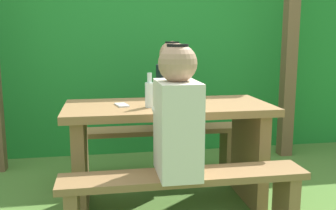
{
  "coord_description": "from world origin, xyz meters",
  "views": [
    {
      "loc": [
        -0.44,
        -2.52,
        1.2
      ],
      "look_at": [
        0.0,
        0.0,
        0.73
      ],
      "focal_mm": 40.57,
      "sensor_mm": 36.0,
      "label": 1
    }
  ],
  "objects_px": {
    "bench_near": "(184,194)",
    "person_black_coat": "(172,88)",
    "cell_phone": "(122,105)",
    "drinking_glass": "(197,101)",
    "bottle_left": "(150,93)",
    "person_white_shirt": "(177,116)",
    "bench_far": "(157,142)",
    "picnic_table": "(168,138)",
    "bottle_right": "(188,90)"
  },
  "relations": [
    {
      "from": "person_white_shirt",
      "to": "bottle_right",
      "type": "height_order",
      "value": "person_white_shirt"
    },
    {
      "from": "drinking_glass",
      "to": "cell_phone",
      "type": "xyz_separation_m",
      "value": [
        -0.49,
        0.13,
        -0.04
      ]
    },
    {
      "from": "picnic_table",
      "to": "person_black_coat",
      "type": "bearing_deg",
      "value": 76.65
    },
    {
      "from": "bottle_right",
      "to": "picnic_table",
      "type": "bearing_deg",
      "value": -160.17
    },
    {
      "from": "picnic_table",
      "to": "bench_near",
      "type": "relative_size",
      "value": 1.0
    },
    {
      "from": "bench_near",
      "to": "person_black_coat",
      "type": "relative_size",
      "value": 1.95
    },
    {
      "from": "bench_far",
      "to": "bottle_right",
      "type": "relative_size",
      "value": 6.24
    },
    {
      "from": "person_white_shirt",
      "to": "cell_phone",
      "type": "relative_size",
      "value": 5.14
    },
    {
      "from": "picnic_table",
      "to": "bench_near",
      "type": "xyz_separation_m",
      "value": [
        0.0,
        -0.55,
        -0.19
      ]
    },
    {
      "from": "bench_near",
      "to": "person_black_coat",
      "type": "distance_m",
      "value": 1.19
    },
    {
      "from": "picnic_table",
      "to": "bench_near",
      "type": "height_order",
      "value": "picnic_table"
    },
    {
      "from": "picnic_table",
      "to": "drinking_glass",
      "type": "relative_size",
      "value": 16.74
    },
    {
      "from": "bench_near",
      "to": "cell_phone",
      "type": "height_order",
      "value": "cell_phone"
    },
    {
      "from": "bench_far",
      "to": "bottle_left",
      "type": "xyz_separation_m",
      "value": [
        -0.14,
        -0.64,
        0.51
      ]
    },
    {
      "from": "person_white_shirt",
      "to": "bottle_left",
      "type": "bearing_deg",
      "value": 101.77
    },
    {
      "from": "picnic_table",
      "to": "person_white_shirt",
      "type": "height_order",
      "value": "person_white_shirt"
    },
    {
      "from": "drinking_glass",
      "to": "person_black_coat",
      "type": "bearing_deg",
      "value": 93.54
    },
    {
      "from": "picnic_table",
      "to": "bottle_left",
      "type": "bearing_deg",
      "value": -146.64
    },
    {
      "from": "bench_far",
      "to": "person_white_shirt",
      "type": "xyz_separation_m",
      "value": [
        -0.04,
        -1.09,
        0.46
      ]
    },
    {
      "from": "person_white_shirt",
      "to": "bottle_left",
      "type": "xyz_separation_m",
      "value": [
        -0.09,
        0.45,
        0.06
      ]
    },
    {
      "from": "picnic_table",
      "to": "drinking_glass",
      "type": "height_order",
      "value": "drinking_glass"
    },
    {
      "from": "bench_near",
      "to": "drinking_glass",
      "type": "distance_m",
      "value": 0.65
    },
    {
      "from": "bench_far",
      "to": "person_black_coat",
      "type": "relative_size",
      "value": 1.95
    },
    {
      "from": "bench_near",
      "to": "person_black_coat",
      "type": "height_order",
      "value": "person_black_coat"
    },
    {
      "from": "person_black_coat",
      "to": "bottle_left",
      "type": "xyz_separation_m",
      "value": [
        -0.27,
        -0.63,
        0.06
      ]
    },
    {
      "from": "drinking_glass",
      "to": "bottle_right",
      "type": "distance_m",
      "value": 0.19
    },
    {
      "from": "bench_far",
      "to": "bench_near",
      "type": "bearing_deg",
      "value": -90.0
    },
    {
      "from": "bottle_left",
      "to": "bench_near",
      "type": "bearing_deg",
      "value": -73.19
    },
    {
      "from": "drinking_glass",
      "to": "cell_phone",
      "type": "distance_m",
      "value": 0.5
    },
    {
      "from": "person_black_coat",
      "to": "bottle_right",
      "type": "height_order",
      "value": "person_black_coat"
    },
    {
      "from": "person_white_shirt",
      "to": "cell_phone",
      "type": "xyz_separation_m",
      "value": [
        -0.27,
        0.54,
        -0.03
      ]
    },
    {
      "from": "bottle_right",
      "to": "cell_phone",
      "type": "bearing_deg",
      "value": -173.06
    },
    {
      "from": "bench_near",
      "to": "bottle_right",
      "type": "xyz_separation_m",
      "value": [
        0.15,
        0.6,
        0.51
      ]
    },
    {
      "from": "drinking_glass",
      "to": "bottle_left",
      "type": "height_order",
      "value": "bottle_left"
    },
    {
      "from": "bench_far",
      "to": "cell_phone",
      "type": "xyz_separation_m",
      "value": [
        -0.32,
        -0.55,
        0.43
      ]
    },
    {
      "from": "person_white_shirt",
      "to": "bottle_left",
      "type": "relative_size",
      "value": 3.17
    },
    {
      "from": "bench_near",
      "to": "person_black_coat",
      "type": "xyz_separation_m",
      "value": [
        0.13,
        1.09,
        0.46
      ]
    },
    {
      "from": "person_black_coat",
      "to": "cell_phone",
      "type": "height_order",
      "value": "person_black_coat"
    },
    {
      "from": "person_white_shirt",
      "to": "cell_phone",
      "type": "height_order",
      "value": "person_white_shirt"
    },
    {
      "from": "bottle_right",
      "to": "cell_phone",
      "type": "distance_m",
      "value": 0.48
    },
    {
      "from": "bench_near",
      "to": "cell_phone",
      "type": "distance_m",
      "value": 0.76
    },
    {
      "from": "drinking_glass",
      "to": "bottle_left",
      "type": "relative_size",
      "value": 0.37
    },
    {
      "from": "person_white_shirt",
      "to": "person_black_coat",
      "type": "bearing_deg",
      "value": 80.99
    },
    {
      "from": "picnic_table",
      "to": "bottle_left",
      "type": "height_order",
      "value": "bottle_left"
    },
    {
      "from": "person_black_coat",
      "to": "bottle_left",
      "type": "height_order",
      "value": "person_black_coat"
    },
    {
      "from": "picnic_table",
      "to": "person_black_coat",
      "type": "xyz_separation_m",
      "value": [
        0.13,
        0.54,
        0.27
      ]
    },
    {
      "from": "person_black_coat",
      "to": "cell_phone",
      "type": "xyz_separation_m",
      "value": [
        -0.44,
        -0.54,
        -0.03
      ]
    },
    {
      "from": "person_white_shirt",
      "to": "bottle_right",
      "type": "relative_size",
      "value": 3.21
    },
    {
      "from": "bottle_left",
      "to": "drinking_glass",
      "type": "bearing_deg",
      "value": -7.22
    },
    {
      "from": "bench_far",
      "to": "picnic_table",
      "type": "bearing_deg",
      "value": -90.0
    }
  ]
}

